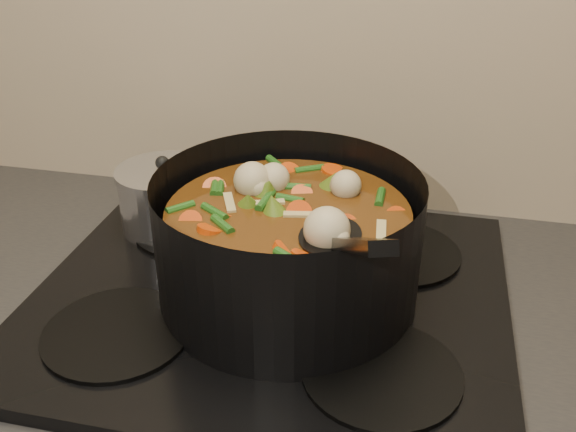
# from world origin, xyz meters

# --- Properties ---
(stovetop) EXTENTS (0.62, 0.54, 0.03)m
(stovetop) POSITION_xyz_m (0.00, 1.93, 0.92)
(stovetop) COLOR black
(stovetop) RESTS_ON counter
(stockpot) EXTENTS (0.37, 0.45, 0.25)m
(stockpot) POSITION_xyz_m (0.02, 1.93, 1.01)
(stockpot) COLOR black
(stockpot) RESTS_ON stovetop
(saucepan) EXTENTS (0.15, 0.15, 0.12)m
(saucepan) POSITION_xyz_m (-0.20, 2.06, 0.98)
(saucepan) COLOR silver
(saucepan) RESTS_ON stovetop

